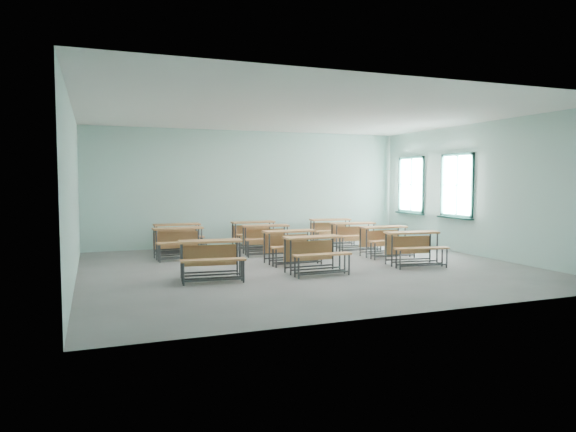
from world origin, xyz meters
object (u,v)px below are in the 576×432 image
Objects in this scene: desk_unit_r0c2 at (414,243)px; desk_unit_r3c2 at (331,227)px; desk_unit_r1c1 at (291,241)px; desk_unit_r1c2 at (385,236)px; desk_unit_r0c0 at (211,253)px; desk_unit_r2c1 at (266,235)px; desk_unit_r0c1 at (315,249)px; desk_unit_r3c0 at (178,233)px; desk_unit_r3c1 at (254,230)px; desk_unit_r2c2 at (355,232)px; desk_unit_r2c0 at (179,238)px.

desk_unit_r0c2 and desk_unit_r3c2 have the same top height.
desk_unit_r1c2 is (2.47, 0.14, 0.00)m from desk_unit_r1c1.
desk_unit_r0c0 is at bearing -151.54° from desk_unit_r1c1.
desk_unit_r0c0 is 0.99× the size of desk_unit_r3c2.
desk_unit_r1c1 is at bearing -80.80° from desk_unit_r2c1.
desk_unit_r0c0 and desk_unit_r0c1 have the same top height.
desk_unit_r0c1 is 1.00× the size of desk_unit_r1c2.
desk_unit_r0c0 is at bearing -91.88° from desk_unit_r3c0.
desk_unit_r3c1 is at bearing 89.88° from desk_unit_r0c1.
desk_unit_r3c1 is at bearing 93.81° from desk_unit_r2c1.
desk_unit_r0c1 and desk_unit_r3c0 have the same top height.
desk_unit_r1c1 is 1.02× the size of desk_unit_r1c2.
desk_unit_r2c2 is (-0.18, 1.20, 0.00)m from desk_unit_r1c2.
desk_unit_r3c2 is (2.35, 1.21, 0.00)m from desk_unit_r2c1.
desk_unit_r2c2 and desk_unit_r3c2 have the same top height.
desk_unit_r2c2 is at bearing 2.57° from desk_unit_r2c1.
desk_unit_r0c0 and desk_unit_r2c0 have the same top height.
desk_unit_r2c1 is at bearing 139.60° from desk_unit_r0c2.
desk_unit_r1c1 is at bearing 160.44° from desk_unit_r0c2.
desk_unit_r0c2 is 1.08× the size of desk_unit_r3c1.
desk_unit_r3c2 is (-0.08, 3.91, 0.00)m from desk_unit_r0c2.
desk_unit_r3c1 is at bearing -171.66° from desk_unit_r3c2.
desk_unit_r0c2 is (2.36, 0.08, 0.00)m from desk_unit_r0c1.
desk_unit_r2c2 is 1.01× the size of desk_unit_r3c0.
desk_unit_r0c0 is at bearing 177.24° from desk_unit_r0c1.
desk_unit_r0c0 is 3.34m from desk_unit_r2c1.
desk_unit_r3c2 is at bearing 93.87° from desk_unit_r2c2.
desk_unit_r3c0 is (-1.98, 1.14, 0.00)m from desk_unit_r2c1.
desk_unit_r0c1 is 2.36m from desk_unit_r0c2.
desk_unit_r3c0 is at bearing 151.92° from desk_unit_r1c2.
desk_unit_r2c1 is 1.17m from desk_unit_r3c1.
desk_unit_r3c1 and desk_unit_r3c2 have the same top height.
desk_unit_r1c2 is 2.57m from desk_unit_r3c2.
desk_unit_r0c2 is 4.54m from desk_unit_r3c1.
desk_unit_r1c1 and desk_unit_r3c1 have the same top height.
desk_unit_r0c0 is 1.06× the size of desk_unit_r0c1.
desk_unit_r1c2 is 0.95× the size of desk_unit_r2c1.
desk_unit_r3c2 is (4.47, 1.14, 0.00)m from desk_unit_r2c0.
desk_unit_r0c0 and desk_unit_r2c2 have the same top height.
desk_unit_r3c0 is at bearing 125.91° from desk_unit_r1c1.
desk_unit_r0c2 is at bearing -85.33° from desk_unit_r2c2.
desk_unit_r2c2 is at bearing -18.65° from desk_unit_r3c0.
desk_unit_r0c0 is 5.03m from desk_unit_r2c2.
desk_unit_r0c0 is at bearing -90.41° from desk_unit_r2c0.
desk_unit_r1c1 is 1.02× the size of desk_unit_r3c1.
desk_unit_r1c2 and desk_unit_r3c2 have the same top height.
desk_unit_r3c2 is at bearing 10.78° from desk_unit_r2c0.
desk_unit_r1c2 is at bearing -78.33° from desk_unit_r2c2.
desk_unit_r3c0 is (-4.41, 3.84, 0.00)m from desk_unit_r0c2.
desk_unit_r3c2 is (2.28, 3.99, 0.00)m from desk_unit_r0c1.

